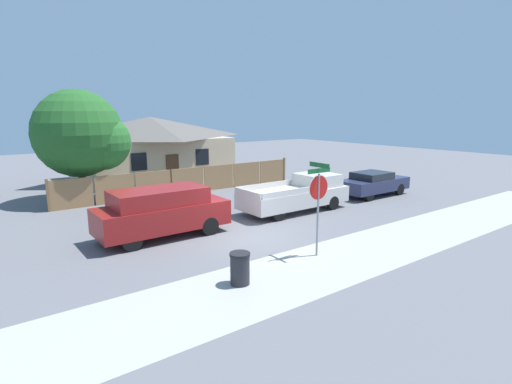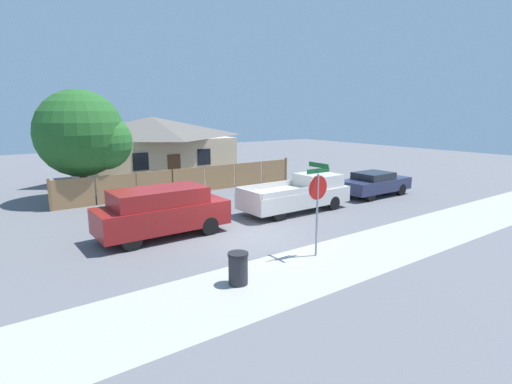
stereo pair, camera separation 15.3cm
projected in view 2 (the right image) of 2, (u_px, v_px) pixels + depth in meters
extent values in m
plane|color=slate|center=(250.00, 238.00, 15.30)|extent=(80.00, 80.00, 0.00)
cube|color=#A3A39E|center=(316.00, 266.00, 12.45)|extent=(36.00, 3.20, 0.01)
cube|color=#997047|center=(73.00, 193.00, 19.80)|extent=(2.04, 0.06, 1.50)
cube|color=#997047|center=(116.00, 189.00, 21.03)|extent=(2.04, 0.06, 1.50)
cube|color=#997047|center=(155.00, 184.00, 22.25)|extent=(2.04, 0.06, 1.50)
cube|color=#997047|center=(189.00, 181.00, 23.48)|extent=(2.04, 0.06, 1.50)
cube|color=#997047|center=(220.00, 177.00, 24.71)|extent=(2.04, 0.06, 1.50)
cube|color=#997047|center=(248.00, 174.00, 25.93)|extent=(2.04, 0.06, 1.50)
cube|color=#997047|center=(274.00, 171.00, 27.16)|extent=(2.04, 0.06, 1.50)
cube|color=brown|center=(50.00, 195.00, 19.17)|extent=(0.12, 0.12, 1.60)
cube|color=brown|center=(286.00, 169.00, 27.77)|extent=(0.12, 0.12, 1.60)
cube|color=beige|center=(154.00, 158.00, 28.91)|extent=(9.91, 6.93, 2.90)
pyramid|color=#5B5651|center=(152.00, 127.00, 28.47)|extent=(10.70, 7.49, 1.48)
cube|color=black|center=(141.00, 162.00, 24.81)|extent=(1.00, 0.04, 1.10)
cube|color=black|center=(204.00, 157.00, 27.39)|extent=(1.00, 0.04, 1.10)
cube|color=brown|center=(174.00, 169.00, 26.24)|extent=(0.90, 0.04, 2.00)
cylinder|color=brown|center=(84.00, 183.00, 21.66)|extent=(0.40, 0.40, 1.88)
sphere|color=#235B23|center=(80.00, 133.00, 21.13)|extent=(4.61, 4.61, 4.61)
sphere|color=#266326|center=(104.00, 142.00, 21.36)|extent=(3.00, 3.00, 3.00)
cube|color=maroon|center=(163.00, 216.00, 15.30)|extent=(4.98, 1.97, 0.94)
cube|color=maroon|center=(159.00, 197.00, 15.08)|extent=(3.49, 1.80, 0.62)
cube|color=black|center=(198.00, 192.00, 16.03)|extent=(0.07, 1.72, 0.52)
cylinder|color=black|center=(189.00, 217.00, 16.97)|extent=(0.72, 0.22, 0.72)
cylinder|color=black|center=(209.00, 226.00, 15.59)|extent=(0.72, 0.22, 0.72)
cylinder|color=black|center=(116.00, 229.00, 15.19)|extent=(0.72, 0.22, 0.72)
cylinder|color=black|center=(131.00, 241.00, 13.82)|extent=(0.72, 0.22, 0.72)
cube|color=silver|center=(295.00, 197.00, 19.22)|extent=(5.58, 2.06, 0.76)
cube|color=silver|center=(318.00, 180.00, 19.97)|extent=(1.79, 1.89, 0.61)
cube|color=silver|center=(267.00, 186.00, 19.35)|extent=(3.50, 0.09, 0.27)
cube|color=silver|center=(294.00, 192.00, 17.81)|extent=(3.50, 0.09, 0.27)
cube|color=silver|center=(248.00, 193.00, 17.54)|extent=(0.09, 1.94, 0.27)
cylinder|color=black|center=(308.00, 197.00, 21.01)|extent=(0.68, 0.22, 0.68)
cylinder|color=black|center=(333.00, 203.00, 19.56)|extent=(0.68, 0.22, 0.68)
cylinder|color=black|center=(255.00, 206.00, 19.02)|extent=(0.68, 0.22, 0.68)
cylinder|color=black|center=(279.00, 213.00, 17.57)|extent=(0.68, 0.22, 0.68)
cube|color=#282D4C|center=(375.00, 185.00, 22.75)|extent=(4.42, 1.83, 0.68)
cube|color=black|center=(373.00, 176.00, 22.54)|extent=(2.03, 1.64, 0.39)
cylinder|color=black|center=(378.00, 185.00, 24.23)|extent=(0.66, 0.22, 0.66)
cylinder|color=black|center=(401.00, 190.00, 22.97)|extent=(0.66, 0.22, 0.66)
cylinder|color=black|center=(348.00, 191.00, 22.66)|extent=(0.66, 0.22, 0.66)
cylinder|color=black|center=(370.00, 195.00, 21.39)|extent=(0.66, 0.22, 0.66)
cylinder|color=gray|center=(317.00, 216.00, 13.12)|extent=(0.07, 0.07, 2.78)
cylinder|color=red|center=(318.00, 188.00, 12.93)|extent=(0.80, 0.04, 0.80)
cylinder|color=white|center=(318.00, 188.00, 12.93)|extent=(0.84, 0.02, 0.84)
cube|color=#19602D|center=(318.00, 171.00, 12.82)|extent=(0.98, 0.04, 0.15)
cube|color=#19602D|center=(319.00, 165.00, 12.79)|extent=(0.04, 0.88, 0.15)
cylinder|color=#28282D|center=(238.00, 270.00, 11.12)|extent=(0.54, 0.54, 0.84)
cylinder|color=black|center=(238.00, 254.00, 11.02)|extent=(0.58, 0.58, 0.08)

